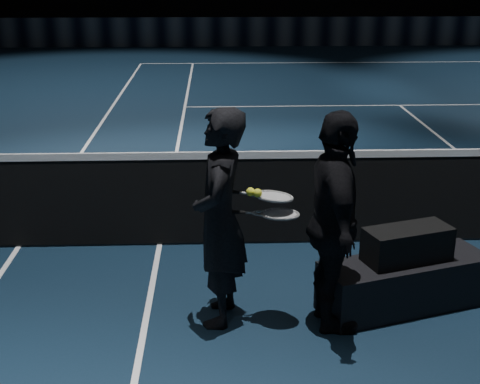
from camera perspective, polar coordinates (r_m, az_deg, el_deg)
The scene contains 9 objects.
sponsor_backdrop at distance 21.98m, azimuth 7.27°, elevation 13.44°, with size 22.00×0.15×0.90m, color black.
player_bench at distance 5.59m, azimuth 13.80°, elevation -7.58°, with size 1.37×0.46×0.41m, color black.
racket_bag at distance 5.44m, azimuth 14.09°, elevation -4.35°, with size 0.69×0.29×0.27m, color black.
bag_signature at distance 5.31m, azimuth 14.52°, elevation -5.00°, with size 0.32×0.00×0.09m, color white.
player_a at distance 4.99m, azimuth -1.74°, elevation -2.28°, with size 0.62×0.40×1.69m, color black.
player_b at distance 4.95m, azimuth 8.06°, elevation -2.68°, with size 0.99×0.41×1.69m, color black.
racket_lower at distance 4.93m, azimuth 3.44°, elevation -1.89°, with size 0.68×0.22×0.03m, color black, non-canonical shape.
racket_upper at distance 4.93m, azimuth 2.91°, elevation -0.38°, with size 0.68×0.22×0.03m, color black, non-canonical shape.
tennis_balls at distance 4.89m, azimuth 1.20°, elevation 0.17°, with size 0.12×0.10×0.12m, color yellow, non-canonical shape.
Camera 1 is at (-3.55, -6.08, 2.69)m, focal length 50.00 mm.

